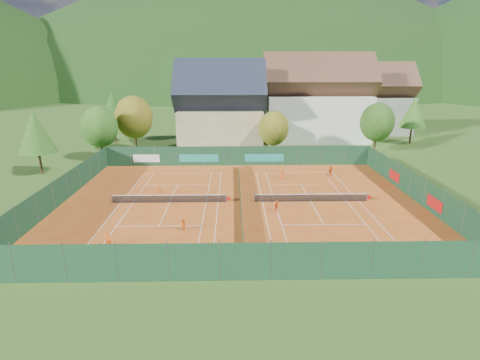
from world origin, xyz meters
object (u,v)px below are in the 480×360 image
Objects in this scene: ball_hopper at (371,246)px; player_left_near at (108,240)px; player_right_near at (276,206)px; hotel_block_b at (371,103)px; player_right_far_b at (331,171)px; player_left_far at (159,191)px; hotel_block_a at (316,103)px; player_right_far_a at (282,174)px; player_left_mid at (183,225)px; chalet at (221,111)px.

ball_hopper is 0.55× the size of player_left_near.
player_right_near is (15.21, 7.88, -0.10)m from player_left_near.
player_right_far_b is (-17.14, -33.62, -5.95)m from hotel_block_b.
player_left_far is 23.86m from player_right_far_b.
player_left_near reaches higher than player_left_far.
player_right_far_a is at bearing -110.49° from hotel_block_a.
player_right_near is at bearing 74.69° from player_right_far_a.
player_right_far_a is at bearing -124.53° from hotel_block_b.
hotel_block_b is at bearing -158.95° from player_right_far_b.
player_left_mid is 0.89× the size of player_left_far.
player_left_mid is 25.62m from player_right_far_b.
player_right_far_b is (18.33, 17.89, 0.07)m from player_left_mid.
chalet is 41.96m from player_left_near.
player_left_near reaches higher than player_right_far_b.
ball_hopper is 0.60× the size of player_left_far.
player_left_mid is at bearing 2.37° from player_right_far_b.
player_left_near is 26.21m from player_right_far_a.
player_left_mid is 0.95× the size of player_right_far_a.
player_left_near is at bearing -120.47° from hotel_block_a.
player_left_far is 14.11m from player_right_near.
player_right_far_a reaches higher than player_right_near.
player_left_mid is 10.38m from player_left_far.
hotel_block_b is 14.45× the size of player_left_mid.
hotel_block_b is at bearing 86.94° from player_left_mid.
ball_hopper is 24.50m from player_left_far.
chalet reaches higher than ball_hopper.
hotel_block_b is 68.87m from player_left_near.
player_left_far is 1.00× the size of player_right_far_b.
player_right_near reaches higher than ball_hopper.
hotel_block_b reaches higher than player_left_near.
player_right_far_b is at bearing 84.27° from ball_hopper.
ball_hopper is 21.42m from player_right_far_a.
hotel_block_a is at bearing 19.85° from player_right_near.
hotel_block_a is 17.33× the size of player_right_near.
hotel_block_a is 54.56m from player_left_near.
player_right_far_b is (9.11, 13.18, 0.05)m from player_right_near.
hotel_block_b is 57.93m from player_left_far.
player_left_far is 1.08× the size of player_right_near.
player_right_far_b is (-3.14, -25.62, -6.71)m from hotel_block_a.
player_right_far_a is (2.15, 11.76, 0.01)m from player_right_near.
player_left_far and player_right_far_b have the same top height.
hotel_block_b is at bearing 8.09° from player_right_near.
hotel_block_b reaches higher than player_right_near.
player_left_near is 32.17m from player_right_far_b.
player_left_near is 1.07× the size of player_right_far_b.
hotel_block_b reaches higher than player_right_far_a.
player_left_mid is 0.96× the size of player_right_near.
player_left_far is 1.06× the size of player_right_far_a.
chalet is 44.50m from ball_hopper.
hotel_block_b reaches higher than player_left_far.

